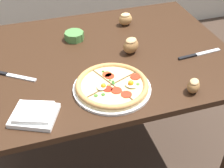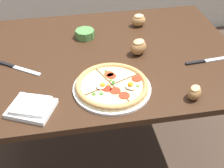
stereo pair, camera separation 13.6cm
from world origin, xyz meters
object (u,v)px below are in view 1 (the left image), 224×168
at_px(ramekin_bowl, 74,36).
at_px(bread_piece_mid, 131,45).
at_px(dining_table, 96,71).
at_px(bread_piece_near, 194,86).
at_px(knife_main, 10,75).
at_px(knife_spare, 199,54).
at_px(pizza, 112,86).
at_px(napkin_folded, 34,114).
at_px(bread_piece_far, 125,19).

distance_m(ramekin_bowl, bread_piece_mid, 0.33).
distance_m(dining_table, bread_piece_near, 0.54).
bearing_deg(ramekin_bowl, knife_main, -146.15).
bearing_deg(dining_table, bread_piece_near, -50.47).
bearing_deg(knife_main, bread_piece_mid, 37.11).
relative_size(bread_piece_mid, knife_main, 0.51).
bearing_deg(bread_piece_mid, ramekin_bowl, 138.90).
bearing_deg(bread_piece_mid, knife_spare, -21.57).
xyz_separation_m(pizza, ramekin_bowl, (-0.07, 0.48, 0.00)).
bearing_deg(knife_spare, pizza, -170.00).
bearing_deg(pizza, bread_piece_mid, 54.89).
height_order(pizza, ramekin_bowl, pizza).
height_order(bread_piece_mid, knife_spare, bread_piece_mid).
height_order(ramekin_bowl, knife_spare, ramekin_bowl).
bearing_deg(knife_spare, knife_main, 168.89).
xyz_separation_m(napkin_folded, bread_piece_near, (0.68, -0.05, 0.02)).
relative_size(dining_table, bread_piece_far, 16.15).
bearing_deg(dining_table, ramekin_bowl, 108.38).
xyz_separation_m(dining_table, knife_main, (-0.42, -0.04, 0.09)).
height_order(ramekin_bowl, napkin_folded, ramekin_bowl).
bearing_deg(bread_piece_mid, knife_main, -177.93).
xyz_separation_m(dining_table, napkin_folded, (-0.35, -0.36, 0.11)).
bearing_deg(bread_piece_mid, bread_piece_near, -68.84).
xyz_separation_m(bread_piece_mid, knife_main, (-0.61, -0.02, -0.04)).
bearing_deg(bread_piece_far, bread_piece_near, -83.86).
bearing_deg(knife_spare, bread_piece_near, -129.59).
relative_size(pizza, bread_piece_near, 3.95).
bearing_deg(dining_table, knife_main, -174.32).
relative_size(dining_table, bread_piece_near, 16.05).
xyz_separation_m(bread_piece_far, knife_spare, (0.25, -0.42, -0.03)).
relative_size(bread_piece_near, bread_piece_mid, 0.77).
distance_m(pizza, bread_piece_near, 0.35).
xyz_separation_m(pizza, knife_main, (-0.42, 0.24, -0.02)).
height_order(napkin_folded, knife_spare, napkin_folded).
bearing_deg(knife_main, ramekin_bowl, 68.89).
height_order(dining_table, knife_spare, knife_spare).
xyz_separation_m(pizza, knife_spare, (0.51, 0.13, -0.02)).
distance_m(napkin_folded, knife_main, 0.32).
xyz_separation_m(dining_table, bread_piece_near, (0.33, -0.40, 0.12)).
bearing_deg(knife_spare, dining_table, 159.13).
bearing_deg(bread_piece_near, knife_spare, 55.00).
height_order(ramekin_bowl, bread_piece_mid, bread_piece_mid).
distance_m(pizza, bread_piece_far, 0.62).
xyz_separation_m(pizza, bread_piece_far, (0.26, 0.56, 0.02)).
bearing_deg(bread_piece_near, knife_main, 154.51).
height_order(bread_piece_near, knife_main, bread_piece_near).
height_order(pizza, bread_piece_far, bread_piece_far).
xyz_separation_m(bread_piece_near, bread_piece_mid, (-0.15, 0.38, 0.01)).
height_order(napkin_folded, bread_piece_far, bread_piece_far).
distance_m(dining_table, pizza, 0.30).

